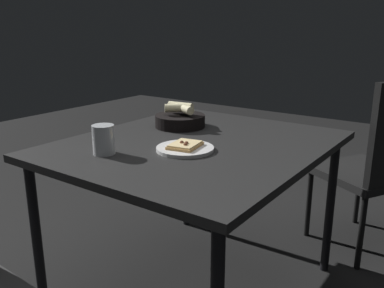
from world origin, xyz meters
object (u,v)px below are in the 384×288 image
object	(u,v)px
beer_glass	(104,141)
dining_table	(196,155)
pizza_plate	(185,148)
bread_basket	(180,119)
chair_far	(380,160)

from	to	relation	value
beer_glass	dining_table	bearing A→B (deg)	151.12
pizza_plate	bread_basket	xyz separation A→B (m)	(-0.30, -0.25, 0.03)
bread_basket	chair_far	bearing A→B (deg)	129.89
chair_far	pizza_plate	bearing A→B (deg)	-29.02
dining_table	beer_glass	distance (m)	0.40
dining_table	pizza_plate	bearing A→B (deg)	15.53
bread_basket	beer_glass	distance (m)	0.51
dining_table	bread_basket	xyz separation A→B (m)	(-0.17, -0.22, 0.09)
dining_table	pizza_plate	distance (m)	0.15
dining_table	beer_glass	bearing A→B (deg)	-28.88
bread_basket	beer_glass	bearing A→B (deg)	3.46
bread_basket	chair_far	xyz separation A→B (m)	(-0.65, 0.78, -0.23)
dining_table	bread_basket	bearing A→B (deg)	-128.64
pizza_plate	chair_far	bearing A→B (deg)	150.98
bread_basket	beer_glass	xyz separation A→B (m)	(0.51, 0.03, 0.01)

